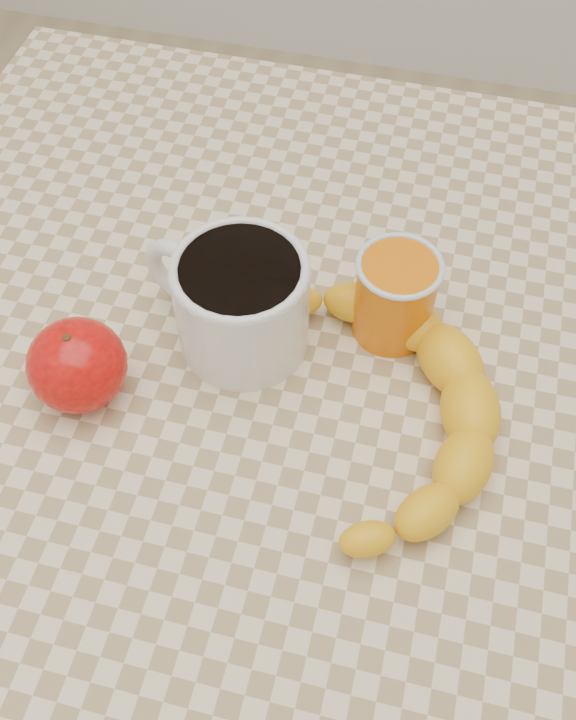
% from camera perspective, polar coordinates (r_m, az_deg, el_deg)
% --- Properties ---
extents(ground, '(3.00, 3.00, 0.00)m').
position_cam_1_polar(ground, '(1.34, -0.00, -19.22)').
color(ground, tan).
rests_on(ground, ground).
extents(table, '(0.80, 0.80, 0.75)m').
position_cam_1_polar(table, '(0.72, -0.00, -4.81)').
color(table, beige).
rests_on(table, ground).
extents(coffee_mug, '(0.16, 0.14, 0.09)m').
position_cam_1_polar(coffee_mug, '(0.63, -3.54, 4.33)').
color(coffee_mug, silver).
rests_on(coffee_mug, table).
extents(orange_juice_glass, '(0.07, 0.07, 0.08)m').
position_cam_1_polar(orange_juice_glass, '(0.65, 7.61, 4.54)').
color(orange_juice_glass, '#DD6706').
rests_on(orange_juice_glass, table).
extents(apple, '(0.08, 0.08, 0.07)m').
position_cam_1_polar(apple, '(0.63, -14.76, -0.34)').
color(apple, '#970507').
rests_on(apple, table).
extents(banana, '(0.35, 0.39, 0.05)m').
position_cam_1_polar(banana, '(0.61, 7.12, -3.06)').
color(banana, yellow).
rests_on(banana, table).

